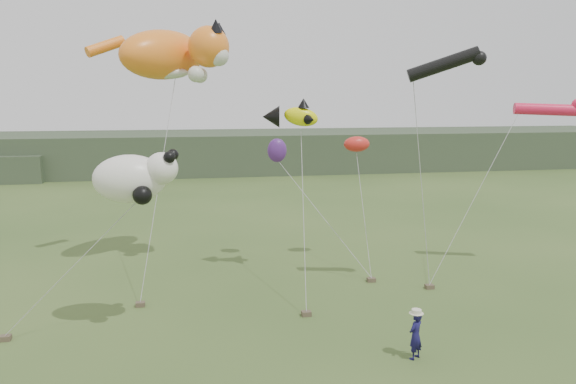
# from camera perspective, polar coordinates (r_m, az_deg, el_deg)

# --- Properties ---
(ground) EXTENTS (120.00, 120.00, 0.00)m
(ground) POSITION_cam_1_polar(r_m,az_deg,el_deg) (17.49, 5.47, -17.07)
(ground) COLOR #385123
(ground) RESTS_ON ground
(headland) EXTENTS (90.00, 13.00, 4.00)m
(headland) POSITION_cam_1_polar(r_m,az_deg,el_deg) (60.02, -8.84, 3.98)
(headland) COLOR #2D3D28
(headland) RESTS_ON ground
(festival_attendant) EXTENTS (0.65, 0.60, 1.48)m
(festival_attendant) POSITION_cam_1_polar(r_m,az_deg,el_deg) (17.89, 12.82, -14.03)
(festival_attendant) COLOR #151244
(festival_attendant) RESTS_ON ground
(sandbag_anchors) EXTENTS (16.05, 3.83, 0.17)m
(sandbag_anchors) POSITION_cam_1_polar(r_m,az_deg,el_deg) (21.85, -2.53, -11.14)
(sandbag_anchors) COLOR brown
(sandbag_anchors) RESTS_ON ground
(cat_kite) EXTENTS (6.28, 4.97, 2.68)m
(cat_kite) POSITION_cam_1_polar(r_m,az_deg,el_deg) (25.73, -11.58, 13.58)
(cat_kite) COLOR orange
(cat_kite) RESTS_ON ground
(fish_kite) EXTENTS (2.48, 1.63, 1.28)m
(fish_kite) POSITION_cam_1_polar(r_m,az_deg,el_deg) (23.78, 0.21, 7.72)
(fish_kite) COLOR #E8E809
(fish_kite) RESTS_ON ground
(tube_kites) EXTENTS (8.78, 3.62, 2.71)m
(tube_kites) POSITION_cam_1_polar(r_m,az_deg,el_deg) (24.69, 21.19, 9.85)
(tube_kites) COLOR black
(tube_kites) RESTS_ON ground
(panda_kite) EXTENTS (2.73, 1.76, 1.70)m
(panda_kite) POSITION_cam_1_polar(r_m,az_deg,el_deg) (18.59, -15.29, 1.43)
(panda_kite) COLOR white
(panda_kite) RESTS_ON ground
(misc_kites) EXTENTS (4.73, 1.23, 1.20)m
(misc_kites) POSITION_cam_1_polar(r_m,az_deg,el_deg) (26.15, 3.03, 4.57)
(misc_kites) COLOR red
(misc_kites) RESTS_ON ground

